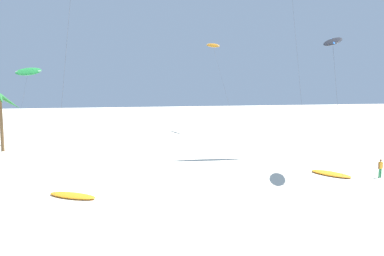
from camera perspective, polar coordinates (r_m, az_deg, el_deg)
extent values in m
cylinder|color=brown|center=(48.77, -28.87, 0.64)|extent=(0.39, 0.39, 6.91)
cone|color=#287533|center=(48.51, -27.75, 3.78)|extent=(2.58, 0.88, 2.10)
cone|color=#287533|center=(49.63, -28.26, 4.03)|extent=(1.47, 2.72, 1.75)
cone|color=#287533|center=(47.31, -28.90, 4.17)|extent=(1.44, 2.81, 1.37)
cylinder|color=#4C4C51|center=(26.27, -19.90, 13.10)|extent=(1.94, 7.31, 21.75)
ellipsoid|color=black|center=(34.11, 22.13, 13.04)|extent=(4.03, 4.96, 1.79)
ellipsoid|color=blue|center=(34.11, 22.14, 13.09)|extent=(3.21, 4.39, 1.42)
cylinder|color=#4C4C51|center=(30.11, 22.87, 2.57)|extent=(3.60, 6.79, 11.81)
cylinder|color=#4C4C51|center=(39.67, 16.99, 10.71)|extent=(1.63, 7.29, 21.68)
ellipsoid|color=orange|center=(65.78, 3.45, 13.42)|extent=(1.30, 6.28, 1.92)
ellipsoid|color=white|center=(65.78, 3.45, 13.45)|extent=(0.75, 6.35, 1.48)
cylinder|color=#4C4C51|center=(63.81, 5.37, 6.48)|extent=(3.18, 4.25, 15.69)
ellipsoid|color=green|center=(55.46, -25.38, 8.39)|extent=(5.10, 5.22, 1.46)
ellipsoid|color=white|center=(55.46, -25.38, 8.42)|extent=(4.54, 4.71, 0.61)
cylinder|color=#4C4C51|center=(54.32, -26.25, 2.97)|extent=(1.73, 2.65, 10.13)
ellipsoid|color=orange|center=(33.66, 21.86, -6.98)|extent=(2.95, 3.96, 0.26)
ellipsoid|color=yellow|center=(33.66, 21.86, -6.95)|extent=(1.87, 2.04, 0.15)
ellipsoid|color=orange|center=(26.49, -19.07, -10.44)|extent=(3.79, 3.18, 0.24)
ellipsoid|color=green|center=(26.48, -19.07, -10.40)|extent=(1.98, 1.82, 0.14)
cylinder|color=#338E56|center=(34.41, 28.43, -6.54)|extent=(0.14, 0.14, 0.80)
cylinder|color=#338E56|center=(34.53, 28.62, -6.51)|extent=(0.14, 0.14, 0.80)
cube|color=orange|center=(34.33, 28.59, -5.39)|extent=(0.31, 0.21, 0.59)
cylinder|color=brown|center=(34.19, 28.34, -5.49)|extent=(0.09, 0.09, 0.56)
cylinder|color=brown|center=(34.49, 28.83, -5.42)|extent=(0.09, 0.09, 0.56)
sphere|color=brown|center=(34.25, 28.63, -4.69)|extent=(0.21, 0.21, 0.21)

